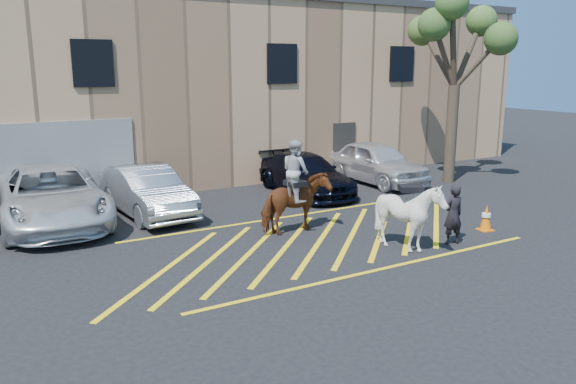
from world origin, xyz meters
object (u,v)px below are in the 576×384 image
car_silver_sedan (147,191)px  tree (457,34)px  traffic_cone (486,218)px  car_white_suv (376,162)px  mounted_bay (296,196)px  car_white_pickup (52,196)px  car_blue_suv (305,174)px  handler (453,215)px  saddled_white (409,216)px

car_silver_sedan → tree: size_ratio=0.63×
car_silver_sedan → traffic_cone: 10.05m
car_white_suv → mounted_bay: bearing=-145.5°
car_white_pickup → car_blue_suv: 8.52m
handler → mounted_bay: bearing=-34.9°
mounted_bay → saddled_white: size_ratio=1.23×
traffic_cone → car_silver_sedan: bearing=140.1°
car_silver_sedan → traffic_cone: (7.70, -6.44, -0.39)m
car_silver_sedan → car_white_suv: 9.27m
car_white_pickup → traffic_cone: size_ratio=8.29×
handler → traffic_cone: (1.74, 0.39, -0.41)m
handler → mounted_bay: size_ratio=0.60×
tree → car_white_pickup: bearing=174.6°
tree → mounted_bay: bearing=-161.8°
handler → saddled_white: size_ratio=0.74×
car_white_pickup → handler: car_white_pickup is taller
car_silver_sedan → mounted_bay: (2.97, -3.93, 0.29)m
car_silver_sedan → mounted_bay: size_ratio=1.77×
car_blue_suv → mounted_bay: 4.97m
car_blue_suv → car_white_suv: size_ratio=1.02×
car_white_pickup → mounted_bay: bearing=-35.0°
car_white_suv → car_blue_suv: bearing=-176.1°
car_blue_suv → traffic_cone: (1.87, -6.56, -0.34)m
car_silver_sedan → saddled_white: (4.62, -6.67, 0.14)m
handler → traffic_cone: size_ratio=2.13×
traffic_cone → saddled_white: bearing=-175.7°
car_white_pickup → tree: 15.38m
car_blue_suv → tree: tree is taller
mounted_bay → car_blue_suv: bearing=54.8°
handler → saddled_white: 1.36m
tree → saddled_white: bearing=-142.0°
handler → mounted_bay: (-2.99, 2.90, 0.27)m
mounted_bay → traffic_cone: (4.73, -2.51, -0.68)m
saddled_white → mounted_bay: bearing=121.0°
car_white_suv → tree: tree is taller
mounted_bay → saddled_white: 3.20m
mounted_bay → traffic_cone: 5.40m
saddled_white → tree: tree is taller
car_white_pickup → car_silver_sedan: 2.71m
car_silver_sedan → tree: (11.85, -1.01, 4.94)m
saddled_white → traffic_cone: bearing=4.3°
saddled_white → traffic_cone: saddled_white is taller
tree → handler: bearing=-135.3°
car_white_suv → handler: car_white_suv is taller
handler → tree: size_ratio=0.21×
traffic_cone → tree: 8.66m
car_white_suv → saddled_white: 8.40m
car_white_pickup → car_white_suv: (11.95, -0.03, -0.03)m
tree → car_white_suv: bearing=152.7°
mounted_bay → traffic_cone: size_ratio=3.54×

